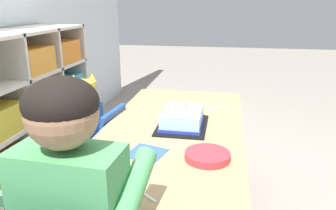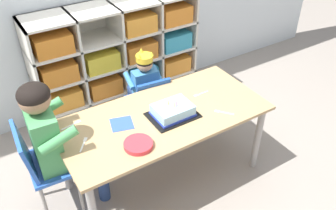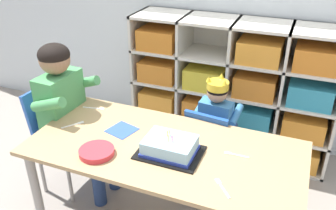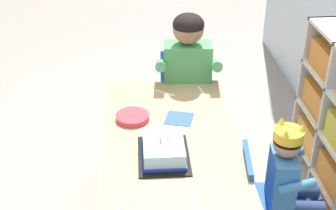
# 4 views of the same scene
# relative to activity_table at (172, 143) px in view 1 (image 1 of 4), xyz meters

# --- Properties ---
(storage_cubby_shelf) EXTENTS (1.55, 0.38, 1.07)m
(storage_cubby_shelf) POSITION_rel_activity_table_xyz_m (0.16, 1.03, -0.04)
(storage_cubby_shelf) COLOR silver
(storage_cubby_shelf) RESTS_ON ground
(activity_table) EXTENTS (1.49, 0.70, 0.62)m
(activity_table) POSITION_rel_activity_table_xyz_m (0.00, 0.00, 0.00)
(activity_table) COLOR tan
(activity_table) RESTS_ON ground
(classroom_chair_blue) EXTENTS (0.34, 0.36, 0.66)m
(classroom_chair_blue) POSITION_rel_activity_table_xyz_m (0.14, 0.46, -0.15)
(classroom_chair_blue) COLOR #1E4CA8
(classroom_chair_blue) RESTS_ON ground
(child_with_crown) EXTENTS (0.31, 0.31, 0.84)m
(child_with_crown) POSITION_rel_activity_table_xyz_m (0.15, 0.57, -0.02)
(child_with_crown) COLOR #3D7FBC
(child_with_crown) RESTS_ON ground
(adult_helper_seated) EXTENTS (0.44, 0.42, 1.05)m
(adult_helper_seated) POSITION_rel_activity_table_xyz_m (-0.72, 0.15, 0.11)
(adult_helper_seated) COLOR #4C9E5B
(adult_helper_seated) RESTS_ON ground
(birthday_cake_on_tray) EXTENTS (0.34, 0.25, 0.12)m
(birthday_cake_on_tray) POSITION_rel_activity_table_xyz_m (0.05, -0.04, 0.11)
(birthday_cake_on_tray) COLOR black
(birthday_cake_on_tray) RESTS_ON activity_table
(paper_plate_stack) EXTENTS (0.19, 0.19, 0.03)m
(paper_plate_stack) POSITION_rel_activity_table_xyz_m (-0.30, -0.19, 0.09)
(paper_plate_stack) COLOR #DB333D
(paper_plate_stack) RESTS_ON activity_table
(paper_napkin_square) EXTENTS (0.18, 0.18, 0.00)m
(paper_napkin_square) POSITION_rel_activity_table_xyz_m (-0.29, 0.06, 0.08)
(paper_napkin_square) COLOR #3356B7
(paper_napkin_square) RESTS_ON activity_table
(fork_scattered_mid_table) EXTENTS (0.13, 0.02, 0.00)m
(fork_scattered_mid_table) POSITION_rel_activity_table_xyz_m (0.37, 0.07, 0.08)
(fork_scattered_mid_table) COLOR white
(fork_scattered_mid_table) RESTS_ON activity_table
(fork_at_table_front_edge) EXTENTS (0.10, 0.12, 0.00)m
(fork_at_table_front_edge) POSITION_rel_activity_table_xyz_m (0.37, -0.20, 0.08)
(fork_at_table_front_edge) COLOR white
(fork_at_table_front_edge) RESTS_ON activity_table
(fork_near_cake_tray) EXTENTS (0.15, 0.04, 0.00)m
(fork_near_cake_tray) POSITION_rel_activity_table_xyz_m (-0.58, 0.23, 0.08)
(fork_near_cake_tray) COLOR white
(fork_near_cake_tray) RESTS_ON activity_table
(fork_near_child_seat) EXTENTS (0.09, 0.12, 0.00)m
(fork_near_child_seat) POSITION_rel_activity_table_xyz_m (-0.59, 0.01, 0.08)
(fork_near_child_seat) COLOR white
(fork_near_child_seat) RESTS_ON activity_table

